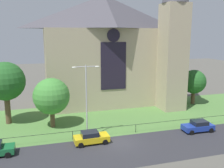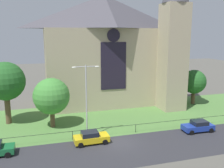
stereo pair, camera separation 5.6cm
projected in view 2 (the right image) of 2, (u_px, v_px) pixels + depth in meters
The scene contains 11 objects.
ground at pixel (102, 117), 39.84m from camera, with size 160.00×160.00×0.00m, color #56544C.
road_asphalt at pixel (126, 150), 28.53m from camera, with size 120.00×8.00×0.01m, color #2D2D33.
grass_verge at pixel (105, 121), 37.95m from camera, with size 120.00×20.00×0.01m, color #517F3D.
church_building at pixel (109, 49), 46.87m from camera, with size 23.20×16.20×26.00m.
iron_railing at pixel (136, 125), 33.36m from camera, with size 33.88×0.07×1.13m.
tree_left_far at pixel (5, 82), 35.78m from camera, with size 5.59×5.59×9.16m.
tree_left_near at pixel (51, 96), 34.73m from camera, with size 5.09×5.09×7.05m.
tree_right_far at pixel (194, 82), 46.64m from camera, with size 4.46×4.46×6.49m.
streetlamp_near at pixel (86, 93), 30.52m from camera, with size 3.37×0.26×9.36m.
parked_car_yellow at pixel (91, 137), 30.08m from camera, with size 4.24×2.11×1.51m.
parked_car_blue at pixel (198, 126), 33.78m from camera, with size 4.24×2.10×1.51m.
Camera 2 is at (-8.91, -27.02, 12.97)m, focal length 39.99 mm.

